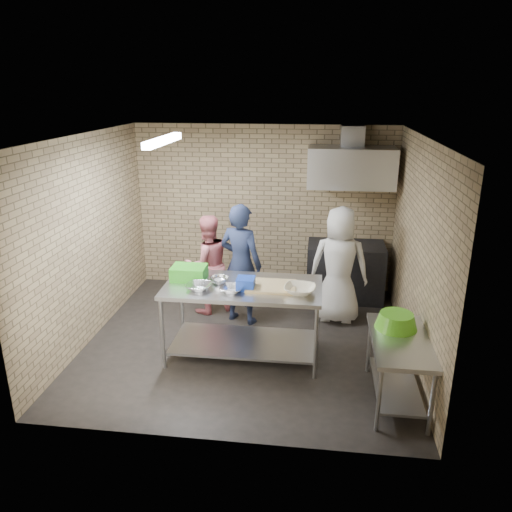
{
  "coord_description": "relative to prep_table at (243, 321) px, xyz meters",
  "views": [
    {
      "loc": [
        0.88,
        -5.9,
        3.27
      ],
      "look_at": [
        0.1,
        0.2,
        1.15
      ],
      "focal_mm": 34.86,
      "sensor_mm": 36.0,
      "label": 1
    }
  ],
  "objects": [
    {
      "name": "ceramic_bowl",
      "position": [
        0.7,
        -0.15,
        0.52
      ],
      "size": [
        0.41,
        0.41,
        0.09
      ],
      "primitive_type": "imported",
      "rotation": [
        0.0,
        0.0,
        -0.13
      ],
      "color": "beige",
      "rests_on": "prep_table"
    },
    {
      "name": "fluorescent_fixture",
      "position": [
        -1.01,
        0.36,
        2.16
      ],
      "size": [
        0.1,
        1.25,
        0.08
      ],
      "primitive_type": "cube",
      "color": "white",
      "rests_on": "ceiling"
    },
    {
      "name": "back_wall",
      "position": [
        -0.01,
        2.36,
        0.87
      ],
      "size": [
        4.2,
        0.06,
        2.7
      ],
      "primitive_type": "cube",
      "color": "tan",
      "rests_on": "ground"
    },
    {
      "name": "woman_pink",
      "position": [
        -0.72,
        1.24,
        0.27
      ],
      "size": [
        0.92,
        0.87,
        1.5
      ],
      "primitive_type": "imported",
      "rotation": [
        0.0,
        0.0,
        3.71
      ],
      "color": "#D7727A",
      "rests_on": "floor"
    },
    {
      "name": "woman_white",
      "position": [
        1.2,
        1.18,
        0.37
      ],
      "size": [
        0.86,
        0.59,
        1.69
      ],
      "primitive_type": "imported",
      "rotation": [
        0.0,
        0.0,
        3.08
      ],
      "color": "silver",
      "rests_on": "floor"
    },
    {
      "name": "mixing_bowl_a",
      "position": [
        -0.5,
        -0.2,
        0.52
      ],
      "size": [
        0.34,
        0.34,
        0.07
      ],
      "primitive_type": "imported",
      "rotation": [
        0.0,
        0.0,
        -0.13
      ],
      "color": "silver",
      "rests_on": "prep_table"
    },
    {
      "name": "hood_duct",
      "position": [
        1.34,
        2.21,
        2.07
      ],
      "size": [
        0.35,
        0.3,
        0.3
      ],
      "primitive_type": "cube",
      "color": "#A5A8AD",
      "rests_on": "back_wall"
    },
    {
      "name": "right_wall",
      "position": [
        2.09,
        0.36,
        0.87
      ],
      "size": [
        0.06,
        4.0,
        2.7
      ],
      "primitive_type": "cube",
      "color": "tan",
      "rests_on": "ground"
    },
    {
      "name": "left_wall",
      "position": [
        -2.11,
        0.36,
        0.87
      ],
      "size": [
        0.06,
        4.0,
        2.7
      ],
      "primitive_type": "cube",
      "color": "tan",
      "rests_on": "ground"
    },
    {
      "name": "front_wall",
      "position": [
        -0.01,
        -1.64,
        0.87
      ],
      "size": [
        4.2,
        0.06,
        2.7
      ],
      "primitive_type": "cube",
      "color": "tan",
      "rests_on": "ground"
    },
    {
      "name": "green_crate",
      "position": [
        -0.7,
        0.12,
        0.56
      ],
      "size": [
        0.43,
        0.32,
        0.17
      ],
      "primitive_type": "cube",
      "color": "#299B1C",
      "rests_on": "prep_table"
    },
    {
      "name": "floor",
      "position": [
        -0.01,
        0.36,
        -0.48
      ],
      "size": [
        4.2,
        4.2,
        0.0
      ],
      "primitive_type": "plane",
      "color": "black",
      "rests_on": "ground"
    },
    {
      "name": "mixing_bowl_b",
      "position": [
        -0.3,
        0.05,
        0.52
      ],
      "size": [
        0.26,
        0.26,
        0.07
      ],
      "primitive_type": "imported",
      "rotation": [
        0.0,
        0.0,
        -0.13
      ],
      "color": "silver",
      "rests_on": "prep_table"
    },
    {
      "name": "prep_table",
      "position": [
        0.0,
        0.0,
        0.0
      ],
      "size": [
        1.92,
        0.96,
        0.96
      ],
      "primitive_type": "cube",
      "color": "silver",
      "rests_on": "floor"
    },
    {
      "name": "wall_shelf",
      "position": [
        1.64,
        2.25,
        1.44
      ],
      "size": [
        0.8,
        0.2,
        0.04
      ],
      "primitive_type": "cube",
      "color": "#3F2B19",
      "rests_on": "back_wall"
    },
    {
      "name": "side_counter",
      "position": [
        1.79,
        -0.74,
        -0.1
      ],
      "size": [
        0.6,
        1.2,
        0.75
      ],
      "primitive_type": "cube",
      "color": "silver",
      "rests_on": "floor"
    },
    {
      "name": "stove",
      "position": [
        1.34,
        2.01,
        -0.03
      ],
      "size": [
        1.2,
        0.7,
        0.9
      ],
      "primitive_type": "cube",
      "color": "black",
      "rests_on": "floor"
    },
    {
      "name": "cutting_board",
      "position": [
        0.35,
        -0.02,
        0.5
      ],
      "size": [
        0.59,
        0.45,
        0.03
      ],
      "primitive_type": "cube",
      "color": "#D8B67D",
      "rests_on": "prep_table"
    },
    {
      "name": "blue_tub",
      "position": [
        0.05,
        -0.1,
        0.55
      ],
      "size": [
        0.21,
        0.21,
        0.14
      ],
      "primitive_type": "cube",
      "color": "#173BB1",
      "rests_on": "prep_table"
    },
    {
      "name": "ceiling",
      "position": [
        -0.01,
        0.36,
        2.22
      ],
      "size": [
        4.2,
        4.2,
        0.0
      ],
      "primitive_type": "plane",
      "rotation": [
        3.14,
        0.0,
        0.0
      ],
      "color": "black",
      "rests_on": "ground"
    },
    {
      "name": "range_hood",
      "position": [
        1.34,
        2.06,
        1.62
      ],
      "size": [
        1.3,
        0.6,
        0.6
      ],
      "primitive_type": "cube",
      "color": "silver",
      "rests_on": "back_wall"
    },
    {
      "name": "mixing_bowl_c",
      "position": [
        -0.1,
        -0.22,
        0.51
      ],
      "size": [
        0.31,
        0.31,
        0.07
      ],
      "primitive_type": "imported",
      "rotation": [
        0.0,
        0.0,
        -0.13
      ],
      "color": "silver",
      "rests_on": "prep_table"
    },
    {
      "name": "bottle_green",
      "position": [
        1.79,
        2.25,
        1.54
      ],
      "size": [
        0.06,
        0.06,
        0.15
      ],
      "primitive_type": "cylinder",
      "color": "green",
      "rests_on": "wall_shelf"
    },
    {
      "name": "man_navy",
      "position": [
        -0.18,
        0.97,
        0.39
      ],
      "size": [
        0.74,
        0.61,
        1.75
      ],
      "primitive_type": "imported",
      "rotation": [
        0.0,
        0.0,
        2.79
      ],
      "color": "#161A37",
      "rests_on": "floor"
    },
    {
      "name": "green_basin",
      "position": [
        1.77,
        -0.49,
        0.36
      ],
      "size": [
        0.46,
        0.46,
        0.17
      ],
      "primitive_type": null,
      "color": "#59C626",
      "rests_on": "side_counter"
    }
  ]
}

